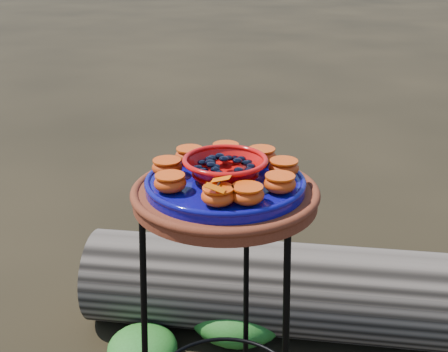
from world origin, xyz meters
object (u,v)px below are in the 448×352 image
(plant_stand, at_px, (225,326))
(driftwood_log, at_px, (340,294))
(terracotta_saucer, at_px, (225,196))
(red_bowl, at_px, (225,169))
(cobalt_plate, at_px, (225,184))

(plant_stand, xyz_separation_m, driftwood_log, (0.25, 0.52, -0.19))
(terracotta_saucer, xyz_separation_m, red_bowl, (0.00, 0.00, 0.07))
(cobalt_plate, relative_size, driftwood_log, 0.21)
(red_bowl, relative_size, driftwood_log, 0.11)
(red_bowl, bearing_deg, cobalt_plate, 0.00)
(plant_stand, bearing_deg, red_bowl, 0.00)
(cobalt_plate, height_order, red_bowl, red_bowl)
(plant_stand, relative_size, red_bowl, 3.79)
(terracotta_saucer, distance_m, driftwood_log, 0.80)
(plant_stand, distance_m, driftwood_log, 0.61)
(terracotta_saucer, relative_size, cobalt_plate, 1.17)
(plant_stand, height_order, red_bowl, red_bowl)
(plant_stand, bearing_deg, terracotta_saucer, 0.00)
(terracotta_saucer, xyz_separation_m, driftwood_log, (0.25, 0.52, -0.55))
(plant_stand, xyz_separation_m, red_bowl, (0.00, 0.00, 0.44))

